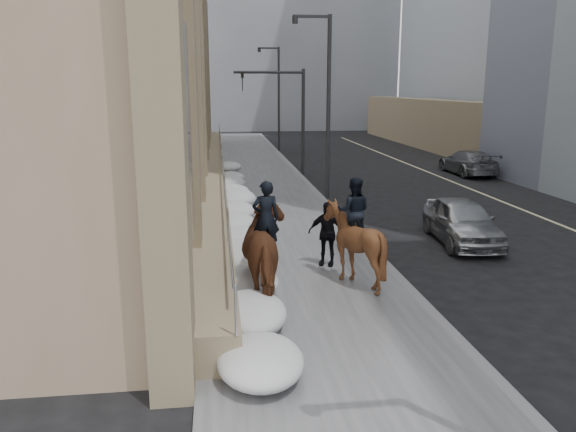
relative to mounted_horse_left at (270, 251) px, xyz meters
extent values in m
plane|color=black|center=(0.90, -1.51, -1.31)|extent=(140.00, 140.00, 0.00)
cube|color=#48484A|center=(0.90, 8.49, -1.25)|extent=(5.00, 80.00, 0.12)
cube|color=slate|center=(3.52, 8.49, -1.25)|extent=(0.24, 80.00, 0.12)
cube|color=#BFB78C|center=(11.40, 8.49, -1.31)|extent=(0.15, 70.00, 0.01)
cube|color=#957E61|center=(-4.40, 18.49, 7.69)|extent=(5.00, 44.00, 18.00)
cube|color=#827454|center=(-1.35, 18.49, -0.86)|extent=(1.10, 44.00, 0.90)
cylinder|color=silver|center=(-0.90, 18.49, 0.04)|extent=(0.06, 42.00, 0.06)
cube|color=black|center=(-1.80, 11.49, 2.69)|extent=(0.20, 2.20, 4.50)
cube|color=slate|center=(4.90, 58.49, 12.69)|extent=(30.00, 12.00, 28.00)
cube|color=gray|center=(-5.10, 70.49, 8.69)|extent=(24.00, 12.00, 20.00)
cylinder|color=#2D2D30|center=(3.80, 12.49, 2.69)|extent=(0.18, 0.18, 8.00)
cube|color=#2D2D30|center=(3.00, 12.49, 6.59)|extent=(1.60, 0.15, 0.12)
cylinder|color=#2D2D30|center=(2.30, 12.49, 6.44)|extent=(0.24, 0.24, 0.30)
cylinder|color=#2D2D30|center=(3.80, 32.49, 2.69)|extent=(0.18, 0.18, 8.00)
cube|color=#2D2D30|center=(3.00, 32.49, 6.59)|extent=(1.60, 0.15, 0.12)
cylinder|color=#2D2D30|center=(2.30, 32.49, 6.44)|extent=(0.24, 0.24, 0.30)
cylinder|color=#2D2D30|center=(3.90, 20.49, 1.69)|extent=(0.20, 0.20, 6.00)
cylinder|color=#2D2D30|center=(1.90, 20.49, 4.49)|extent=(4.00, 0.16, 0.16)
imported|color=black|center=(0.40, 20.49, 3.99)|extent=(0.18, 0.22, 1.10)
ellipsoid|color=#B8BABF|center=(-0.55, -1.51, -0.85)|extent=(1.50, 2.10, 0.68)
ellipsoid|color=#B8BABF|center=(-0.50, 2.49, -0.83)|extent=(1.60, 2.20, 0.72)
ellipsoid|color=#B8BABF|center=(-0.60, 6.49, -0.87)|extent=(1.40, 2.00, 0.64)
ellipsoid|color=#B8BABF|center=(-0.45, 10.49, -0.81)|extent=(1.70, 2.30, 0.76)
ellipsoid|color=#B8BABF|center=(-0.55, 14.49, -0.86)|extent=(1.50, 2.10, 0.66)
imported|color=#4D2A17|center=(0.00, -0.01, -0.04)|extent=(1.49, 2.82, 2.30)
imported|color=black|center=(0.00, 0.14, 0.75)|extent=(0.67, 0.47, 1.72)
imported|color=#452713|center=(2.20, 0.96, -0.17)|extent=(2.06, 2.21, 2.04)
imported|color=black|center=(2.20, 1.11, 0.62)|extent=(0.98, 0.85, 1.72)
imported|color=black|center=(1.82, 2.49, -0.29)|extent=(1.14, 0.83, 1.80)
imported|color=#94979B|center=(6.71, 4.61, -0.57)|extent=(2.15, 4.47, 1.47)
imported|color=slate|center=(13.33, 18.63, -0.60)|extent=(2.03, 4.91, 1.42)
camera|label=1|loc=(-1.13, -12.27, 3.66)|focal=35.00mm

